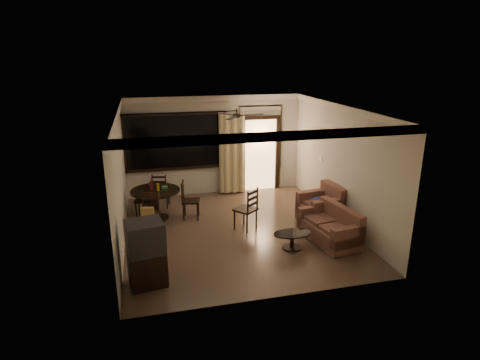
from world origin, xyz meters
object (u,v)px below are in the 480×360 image
object	(u,v)px
tv_cabinet	(146,253)
coffee_table	(292,238)
sofa	(331,228)
dining_table	(156,196)
dining_chair_west	(145,206)
side_chair	(246,217)
dining_chair_north	(161,197)
armchair	(323,208)
dining_chair_south	(150,221)
dining_chair_east	(191,207)

from	to	relation	value
tv_cabinet	coffee_table	distance (m)	3.05
sofa	dining_table	bearing A→B (deg)	139.82
coffee_table	dining_chair_west	bearing A→B (deg)	140.12
dining_table	side_chair	world-z (taller)	side_chair
dining_table	dining_chair_west	bearing A→B (deg)	148.26
tv_cabinet	sofa	world-z (taller)	tv_cabinet
dining_chair_north	armchair	bearing A→B (deg)	164.07
sofa	side_chair	distance (m)	1.94
dining_chair_west	dining_chair_south	world-z (taller)	same
dining_table	side_chair	xyz separation A→B (m)	(1.98, -1.11, -0.29)
dining_table	dining_chair_north	distance (m)	0.84
dining_chair_west	dining_chair_east	world-z (taller)	same
armchair	side_chair	xyz separation A→B (m)	(-1.89, 0.06, -0.07)
dining_table	dining_chair_east	bearing A→B (deg)	-11.77
coffee_table	side_chair	bearing A→B (deg)	120.22
dining_chair_west	dining_chair_east	distance (m)	1.14
dining_table	sofa	bearing A→B (deg)	-31.01
side_chair	dining_chair_south	bearing A→B (deg)	-45.65
dining_chair_north	sofa	bearing A→B (deg)	151.29
dining_chair_east	armchair	distance (m)	3.21
dining_table	dining_chair_west	distance (m)	0.44
dining_chair_north	coffee_table	bearing A→B (deg)	141.08
tv_cabinet	armchair	bearing A→B (deg)	13.16
side_chair	dining_table	bearing A→B (deg)	-67.74
dining_chair_east	side_chair	xyz separation A→B (m)	(1.17, -0.94, 0.02)
dining_table	dining_chair_east	size ratio (longest dim) A/B	1.25
tv_cabinet	coffee_table	bearing A→B (deg)	2.61
dining_chair_west	tv_cabinet	size ratio (longest dim) A/B	0.80
tv_cabinet	coffee_table	size ratio (longest dim) A/B	1.48
dining_chair_west	tv_cabinet	distance (m)	3.14
dining_chair_south	coffee_table	bearing A→B (deg)	-15.31
sofa	side_chair	size ratio (longest dim) A/B	1.51
dining_table	dining_chair_north	world-z (taller)	dining_table
coffee_table	dining_chair_south	bearing A→B (deg)	153.00
dining_table	side_chair	bearing A→B (deg)	-29.27
sofa	side_chair	bearing A→B (deg)	137.78
dining_chair_north	sofa	xyz separation A→B (m)	(3.45, -2.94, 0.02)
sofa	side_chair	world-z (taller)	side_chair
dining_chair_north	sofa	size ratio (longest dim) A/B	0.62
dining_chair_south	armchair	xyz separation A→B (m)	(4.05, -0.33, 0.07)
side_chair	sofa	bearing A→B (deg)	108.47
dining_chair_north	dining_table	bearing A→B (deg)	90.12
coffee_table	side_chair	xyz separation A→B (m)	(-0.69, 1.18, 0.07)
dining_chair_west	side_chair	bearing A→B (deg)	72.12
dining_table	side_chair	distance (m)	2.29
dining_chair_east	tv_cabinet	xyz separation A→B (m)	(-1.10, -2.78, 0.31)
dining_table	dining_chair_south	xyz separation A→B (m)	(-0.18, -0.84, -0.28)
coffee_table	sofa	bearing A→B (deg)	7.22
dining_table	armchair	size ratio (longest dim) A/B	1.20
sofa	armchair	distance (m)	1.03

